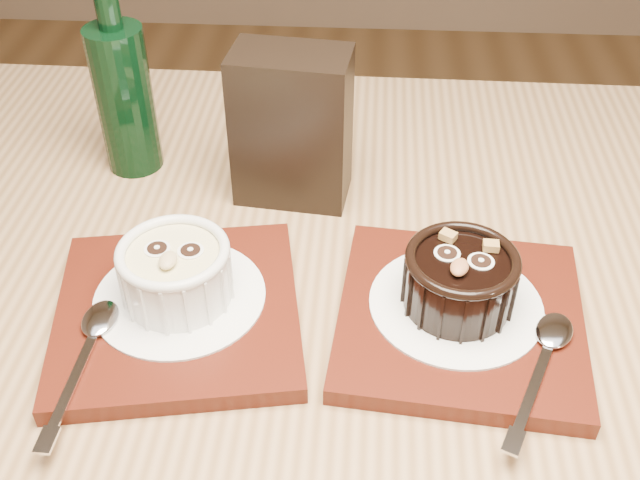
# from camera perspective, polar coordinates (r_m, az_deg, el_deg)

# --- Properties ---
(table) EXTENTS (1.21, 0.81, 0.75)m
(table) POSITION_cam_1_polar(r_m,az_deg,el_deg) (0.64, -0.51, -11.89)
(table) COLOR olive
(table) RESTS_ON ground
(tray_left) EXTENTS (0.21, 0.21, 0.01)m
(tray_left) POSITION_cam_1_polar(r_m,az_deg,el_deg) (0.58, -10.75, -5.45)
(tray_left) COLOR #4E180D
(tray_left) RESTS_ON table
(doily_left) EXTENTS (0.13, 0.13, 0.00)m
(doily_left) POSITION_cam_1_polar(r_m,az_deg,el_deg) (0.58, -10.62, -4.24)
(doily_left) COLOR white
(doily_left) RESTS_ON tray_left
(ramekin_white) EXTENTS (0.08, 0.08, 0.05)m
(ramekin_white) POSITION_cam_1_polar(r_m,az_deg,el_deg) (0.56, -10.95, -2.28)
(ramekin_white) COLOR white
(ramekin_white) RESTS_ON doily_left
(spoon_left) EXTENTS (0.03, 0.13, 0.01)m
(spoon_left) POSITION_cam_1_polar(r_m,az_deg,el_deg) (0.55, -17.54, -8.30)
(spoon_left) COLOR silver
(spoon_left) RESTS_ON tray_left
(tray_right) EXTENTS (0.20, 0.20, 0.01)m
(tray_right) POSITION_cam_1_polar(r_m,az_deg,el_deg) (0.57, 10.59, -5.89)
(tray_right) COLOR #4E180D
(tray_right) RESTS_ON table
(doily_right) EXTENTS (0.13, 0.13, 0.00)m
(doily_right) POSITION_cam_1_polar(r_m,az_deg,el_deg) (0.57, 10.30, -4.82)
(doily_right) COLOR white
(doily_right) RESTS_ON tray_right
(ramekin_dark) EXTENTS (0.08, 0.08, 0.05)m
(ramekin_dark) POSITION_cam_1_polar(r_m,az_deg,el_deg) (0.55, 10.62, -2.85)
(ramekin_dark) COLOR black
(ramekin_dark) RESTS_ON doily_right
(spoon_right) EXTENTS (0.08, 0.13, 0.01)m
(spoon_right) POSITION_cam_1_polar(r_m,az_deg,el_deg) (0.54, 16.57, -9.01)
(spoon_right) COLOR silver
(spoon_right) RESTS_ON tray_right
(condiment_stand) EXTENTS (0.11, 0.07, 0.14)m
(condiment_stand) POSITION_cam_1_polar(r_m,az_deg,el_deg) (0.66, -2.16, 8.58)
(condiment_stand) COLOR black
(condiment_stand) RESTS_ON table
(green_bottle) EXTENTS (0.05, 0.05, 0.20)m
(green_bottle) POSITION_cam_1_polar(r_m,az_deg,el_deg) (0.72, -14.72, 10.70)
(green_bottle) COLOR black
(green_bottle) RESTS_ON table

